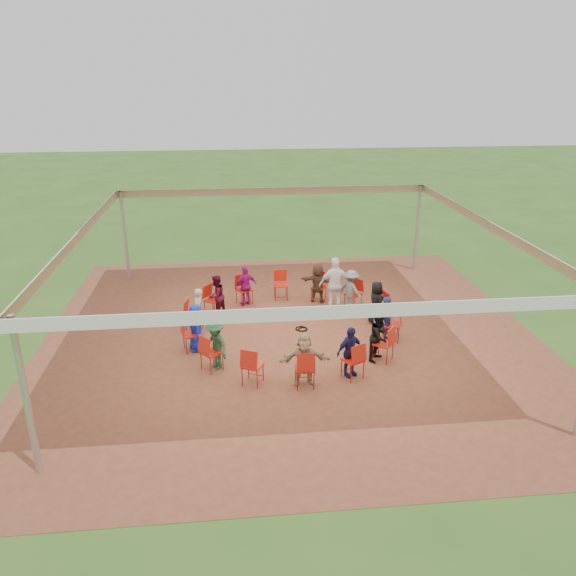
{
  "coord_description": "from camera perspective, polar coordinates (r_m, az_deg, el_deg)",
  "views": [
    {
      "loc": [
        -1.51,
        -13.49,
        6.54
      ],
      "look_at": [
        -0.04,
        0.3,
        1.25
      ],
      "focal_mm": 35.0,
      "sensor_mm": 36.0,
      "label": 1
    }
  ],
  "objects": [
    {
      "name": "chair_3",
      "position": [
        17.2,
        3.15,
        0.12
      ],
      "size": [
        0.57,
        0.58,
        0.9
      ],
      "primitive_type": null,
      "rotation": [
        0.0,
        0.0,
        2.7
      ],
      "color": "red",
      "rests_on": "ground"
    },
    {
      "name": "chair_9",
      "position": [
        13.32,
        -7.76,
        -6.53
      ],
      "size": [
        0.61,
        0.6,
        0.9
      ],
      "primitive_type": null,
      "rotation": [
        0.0,
        0.0,
        -0.89
      ],
      "color": "red",
      "rests_on": "ground"
    },
    {
      "name": "person_seated_9",
      "position": [
        12.56,
        1.64,
        -7.25
      ],
      "size": [
        1.13,
        0.43,
        1.22
      ],
      "primitive_type": "imported",
      "rotation": [
        0.0,
        0.0,
        0.01
      ],
      "color": "tan",
      "rests_on": "ground"
    },
    {
      "name": "person_seated_4",
      "position": [
        16.83,
        -4.31,
        0.21
      ],
      "size": [
        0.8,
        0.64,
        1.22
      ],
      "primitive_type": "imported",
      "rotation": [
        0.0,
        0.0,
        -2.69
      ],
      "color": "#990F6C",
      "rests_on": "ground"
    },
    {
      "name": "chair_2",
      "position": [
        16.71,
        6.66,
        -0.64
      ],
      "size": [
        0.61,
        0.6,
        0.9
      ],
      "primitive_type": null,
      "rotation": [
        0.0,
        0.0,
        2.25
      ],
      "color": "red",
      "rests_on": "ground"
    },
    {
      "name": "chair_5",
      "position": [
        16.99,
        -4.48,
        -0.19
      ],
      "size": [
        0.57,
        0.58,
        0.9
      ],
      "primitive_type": null,
      "rotation": [
        0.0,
        0.0,
        -2.69
      ],
      "color": "red",
      "rests_on": "ground"
    },
    {
      "name": "person_seated_5",
      "position": [
        16.17,
        -7.3,
        -0.78
      ],
      "size": [
        0.63,
        0.68,
        1.22
      ],
      "primitive_type": "imported",
      "rotation": [
        0.0,
        0.0,
        -2.24
      ],
      "color": "#450919",
      "rests_on": "ground"
    },
    {
      "name": "person_seated_6",
      "position": [
        15.26,
        -9.15,
        -2.24
      ],
      "size": [
        0.38,
        0.5,
        1.22
      ],
      "primitive_type": "imported",
      "rotation": [
        0.0,
        0.0,
        -1.79
      ],
      "color": "#ABA799",
      "rests_on": "ground"
    },
    {
      "name": "ground",
      "position": [
        15.07,
        0.29,
        -4.84
      ],
      "size": [
        80.0,
        80.0,
        0.0
      ],
      "primitive_type": "plane",
      "color": "#315A1C",
      "rests_on": "ground"
    },
    {
      "name": "chair_10",
      "position": [
        12.67,
        -3.63,
        -7.88
      ],
      "size": [
        0.57,
        0.58,
        0.9
      ],
      "primitive_type": null,
      "rotation": [
        0.0,
        0.0,
        -0.44
      ],
      "color": "red",
      "rests_on": "ground"
    },
    {
      "name": "person_seated_7",
      "position": [
        14.24,
        -9.31,
        -4.0
      ],
      "size": [
        0.46,
        0.66,
        1.22
      ],
      "primitive_type": "imported",
      "rotation": [
        0.0,
        0.0,
        -1.34
      ],
      "color": "#1421A3",
      "rests_on": "ground"
    },
    {
      "name": "person_seated_11",
      "position": [
        13.77,
        9.25,
        -4.88
      ],
      "size": [
        0.63,
        0.68,
        1.22
      ],
      "primitive_type": "imported",
      "rotation": [
        0.0,
        0.0,
        0.9
      ],
      "color": "black",
      "rests_on": "ground"
    },
    {
      "name": "chair_6",
      "position": [
        16.31,
        -7.6,
        -1.23
      ],
      "size": [
        0.61,
        0.6,
        0.9
      ],
      "primitive_type": null,
      "rotation": [
        0.0,
        0.0,
        -2.24
      ],
      "color": "red",
      "rests_on": "ground"
    },
    {
      "name": "cable_coil",
      "position": [
        15.38,
        1.42,
        -4.19
      ],
      "size": [
        0.42,
        0.42,
        0.03
      ],
      "rotation": [
        0.0,
        0.0,
        0.36
      ],
      "color": "black",
      "rests_on": "ground"
    },
    {
      "name": "dirt_patch",
      "position": [
        15.06,
        0.29,
        -4.82
      ],
      "size": [
        13.0,
        13.0,
        0.0
      ],
      "primitive_type": "plane",
      "color": "brown",
      "rests_on": "ground"
    },
    {
      "name": "person_seated_8",
      "position": [
        13.31,
        -7.39,
        -5.74
      ],
      "size": [
        0.8,
        0.86,
        1.22
      ],
      "primitive_type": "imported",
      "rotation": [
        0.0,
        0.0,
        -0.89
      ],
      "color": "#25502F",
      "rests_on": "ground"
    },
    {
      "name": "chair_12",
      "position": [
        12.96,
        6.6,
        -7.29
      ],
      "size": [
        0.57,
        0.58,
        0.9
      ],
      "primitive_type": null,
      "rotation": [
        0.0,
        0.0,
        0.46
      ],
      "color": "red",
      "rests_on": "ground"
    },
    {
      "name": "laptop",
      "position": [
        14.78,
        9.42,
        -3.17
      ],
      "size": [
        0.34,
        0.39,
        0.23
      ],
      "rotation": [
        0.0,
        0.0,
        1.35
      ],
      "color": "#B7B7BC",
      "rests_on": "ground"
    },
    {
      "name": "chair_0",
      "position": [
        14.85,
        10.47,
        -3.69
      ],
      "size": [
        0.52,
        0.51,
        0.9
      ],
      "primitive_type": null,
      "rotation": [
        0.0,
        0.0,
        1.35
      ],
      "color": "red",
      "rests_on": "ground"
    },
    {
      "name": "chair_1",
      "position": [
        15.88,
        9.29,
        -1.95
      ],
      "size": [
        0.52,
        0.51,
        0.9
      ],
      "primitive_type": null,
      "rotation": [
        0.0,
        0.0,
        1.8
      ],
      "color": "red",
      "rests_on": "ground"
    },
    {
      "name": "person_seated_0",
      "position": [
        14.78,
        10.04,
        -3.09
      ],
      "size": [
        0.38,
        0.5,
        1.22
      ],
      "primitive_type": "imported",
      "rotation": [
        0.0,
        0.0,
        1.35
      ],
      "color": "#1C1C47",
      "rests_on": "ground"
    },
    {
      "name": "person_seated_1",
      "position": [
        15.77,
        8.94,
        -1.45
      ],
      "size": [
        0.46,
        0.66,
        1.22
      ],
      "primitive_type": "imported",
      "rotation": [
        0.0,
        0.0,
        1.8
      ],
      "color": "black",
      "rests_on": "ground"
    },
    {
      "name": "person_seated_3",
      "position": [
        17.03,
        3.04,
        0.51
      ],
      "size": [
        1.2,
        0.86,
        1.22
      ],
      "primitive_type": "imported",
      "rotation": [
        0.0,
        0.0,
        2.7
      ],
      "color": "brown",
      "rests_on": "ground"
    },
    {
      "name": "person_seated_10",
      "position": [
        12.96,
        6.3,
        -6.44
      ],
      "size": [
        0.8,
        0.64,
        1.22
      ],
      "primitive_type": "imported",
      "rotation": [
        0.0,
        0.0,
        0.46
      ],
      "color": "#1C1C47",
      "rests_on": "ground"
    },
    {
      "name": "chair_8",
      "position": [
        14.29,
        -9.75,
        -4.66
      ],
      "size": [
        0.52,
        0.51,
        0.9
      ],
      "primitive_type": null,
      "rotation": [
        0.0,
        0.0,
        -1.34
      ],
      "color": "red",
      "rests_on": "ground"
    },
    {
      "name": "chair_4",
      "position": [
        17.3,
        -0.73,
        0.27
      ],
      "size": [
        0.42,
        0.44,
        0.9
      ],
      "primitive_type": null,
      "rotation": [
        0.0,
        0.0,
        -3.13
      ],
      "color": "red",
      "rests_on": "ground"
    },
    {
      "name": "tent",
      "position": [
        14.2,
        0.3,
        3.82
      ],
      "size": [
        10.33,
        10.33,
        3.0
      ],
      "color": "#B2B2B7",
      "rests_on": "ground"
    },
    {
      "name": "chair_13",
      "position": [
        13.8,
        9.66,
        -5.61
      ],
      "size": [
        0.61,
        0.6,
        0.9
      ],
      "primitive_type": null,
      "rotation": [
        0.0,
        0.0,
        0.9
      ],
      "color": "red",
      "rests_on": "ground"
    },
    {
      "name": "chair_7",
      "position": [
        15.36,
        -9.54,
        -2.78
      ],
      "size": [
        0.52,
        0.51,
        0.9
      ],
      "primitive_type": null,
      "rotation": [
        0.0,
        0.0,
        -1.79
      ],
      "color": "red",
      "rests_on": "ground"
    },
    {
      "name": "standing_person",
      "position": [
        16.36,
        4.83,
        0.35
      ],
      "size": [
        0.96,
        0.49,
        1.63
      ],
      "primitive_type": "imported",
      "rotation": [
        0.0,
        0.0,
        3.15
      ],
      "color": "white",
      "rests_on": "ground"
    },
    {
      "name": "chair_11",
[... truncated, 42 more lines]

